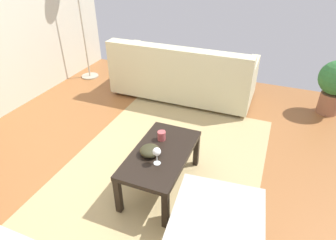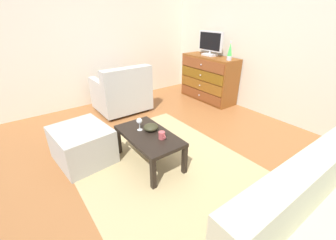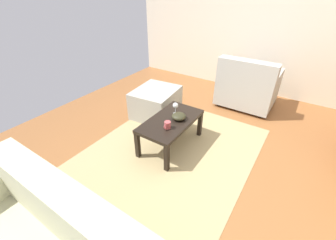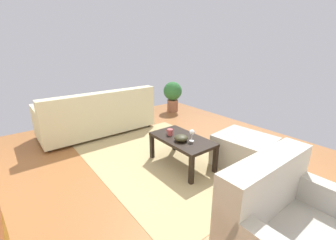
% 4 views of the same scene
% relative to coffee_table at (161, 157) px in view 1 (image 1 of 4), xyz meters
% --- Properties ---
extents(ground_plane, '(5.39, 4.91, 0.05)m').
position_rel_coffee_table_xyz_m(ground_plane, '(0.04, 0.28, -0.37)').
color(ground_plane, brown).
extents(area_rug, '(2.60, 1.90, 0.01)m').
position_rel_coffee_table_xyz_m(area_rug, '(0.24, 0.08, -0.34)').
color(area_rug, tan).
rests_on(area_rug, ground_plane).
extents(coffee_table, '(0.88, 0.48, 0.40)m').
position_rel_coffee_table_xyz_m(coffee_table, '(0.00, 0.00, 0.00)').
color(coffee_table, black).
rests_on(coffee_table, ground_plane).
extents(wine_glass, '(0.07, 0.07, 0.16)m').
position_rel_coffee_table_xyz_m(wine_glass, '(-0.15, -0.03, 0.17)').
color(wine_glass, silver).
rests_on(wine_glass, coffee_table).
extents(mug, '(0.11, 0.08, 0.08)m').
position_rel_coffee_table_xyz_m(mug, '(0.18, 0.07, 0.10)').
color(mug, '#AA474A').
rests_on(mug, coffee_table).
extents(bowl_decorative, '(0.18, 0.18, 0.08)m').
position_rel_coffee_table_xyz_m(bowl_decorative, '(-0.06, 0.07, 0.09)').
color(bowl_decorative, '#2F2E1B').
rests_on(bowl_decorative, coffee_table).
extents(couch_large, '(0.85, 1.99, 0.81)m').
position_rel_coffee_table_xyz_m(couch_large, '(1.82, 0.44, -0.02)').
color(couch_large, '#332319').
rests_on(couch_large, ground_plane).
extents(ottoman, '(0.76, 0.67, 0.43)m').
position_rel_coffee_table_xyz_m(ottoman, '(-0.54, -0.63, -0.13)').
color(ottoman, '#A6A499').
rests_on(ottoman, ground_plane).
extents(potted_plant, '(0.44, 0.44, 0.72)m').
position_rel_coffee_table_xyz_m(potted_plant, '(2.08, -1.53, 0.09)').
color(potted_plant, brown).
rests_on(potted_plant, ground_plane).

